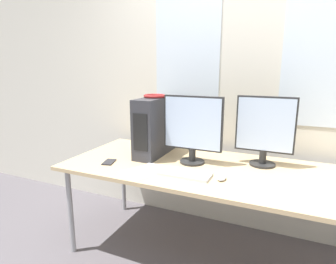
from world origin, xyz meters
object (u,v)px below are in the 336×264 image
(pc_tower, at_px, (155,126))
(headphones, at_px, (155,96))
(cell_phone, at_px, (109,162))
(monitor_right_near, at_px, (265,130))
(mouse, at_px, (222,178))
(monitor_main, at_px, (193,128))
(keyboard, at_px, (175,172))

(pc_tower, relative_size, headphones, 2.75)
(cell_phone, bearing_deg, headphones, 42.19)
(monitor_right_near, relative_size, mouse, 5.58)
(monitor_right_near, xyz_separation_m, mouse, (-0.21, -0.40, -0.26))
(headphones, bearing_deg, cell_phone, -122.65)
(cell_phone, bearing_deg, monitor_main, 8.76)
(pc_tower, height_order, monitor_main, monitor_main)
(mouse, height_order, cell_phone, mouse)
(pc_tower, distance_m, mouse, 0.76)
(pc_tower, relative_size, monitor_right_near, 0.98)
(monitor_main, xyz_separation_m, monitor_right_near, (0.50, 0.16, -0.00))
(keyboard, bearing_deg, headphones, 132.74)
(mouse, bearing_deg, pc_tower, 152.90)
(monitor_right_near, xyz_separation_m, keyboard, (-0.53, -0.43, -0.26))
(mouse, bearing_deg, monitor_main, 140.08)
(pc_tower, xyz_separation_m, keyboard, (0.33, -0.36, -0.23))
(headphones, xyz_separation_m, monitor_right_near, (0.86, 0.07, -0.22))
(monitor_right_near, bearing_deg, monitor_main, -162.07)
(pc_tower, height_order, keyboard, pc_tower)
(monitor_main, height_order, mouse, monitor_main)
(headphones, height_order, keyboard, headphones)
(monitor_right_near, bearing_deg, mouse, -117.81)
(pc_tower, height_order, headphones, headphones)
(monitor_main, bearing_deg, mouse, -39.92)
(pc_tower, xyz_separation_m, monitor_main, (0.36, -0.09, 0.04))
(headphones, relative_size, cell_phone, 1.25)
(headphones, distance_m, cell_phone, 0.64)
(pc_tower, distance_m, headphones, 0.25)
(keyboard, bearing_deg, cell_phone, 179.41)
(monitor_main, distance_m, mouse, 0.46)
(pc_tower, height_order, mouse, pc_tower)
(mouse, bearing_deg, monitor_right_near, 62.19)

